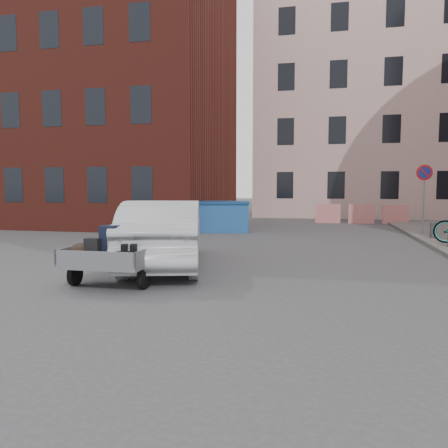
# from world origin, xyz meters

# --- Properties ---
(ground) EXTENTS (120.00, 120.00, 0.00)m
(ground) POSITION_xyz_m (0.00, 0.00, 0.00)
(ground) COLOR #38383A
(ground) RESTS_ON ground
(building_brick) EXTENTS (12.00, 10.00, 14.00)m
(building_brick) POSITION_xyz_m (-9.00, 13.00, 7.00)
(building_brick) COLOR #591E16
(building_brick) RESTS_ON ground
(building_pink) EXTENTS (16.00, 8.00, 14.00)m
(building_pink) POSITION_xyz_m (6.00, 22.00, 7.00)
(building_pink) COLOR #C49F97
(building_pink) RESTS_ON ground
(far_building) EXTENTS (6.00, 6.00, 8.00)m
(far_building) POSITION_xyz_m (-20.00, 22.00, 4.00)
(far_building) COLOR maroon
(far_building) RESTS_ON ground
(no_parking_sign) EXTENTS (0.60, 0.09, 2.65)m
(no_parking_sign) POSITION_xyz_m (6.00, 9.48, 2.01)
(no_parking_sign) COLOR gray
(no_parking_sign) RESTS_ON sidewalk
(barriers) EXTENTS (4.70, 0.18, 1.00)m
(barriers) POSITION_xyz_m (4.20, 15.00, 0.50)
(barriers) COLOR red
(barriers) RESTS_ON ground
(trailer) EXTENTS (1.60, 1.80, 1.20)m
(trailer) POSITION_xyz_m (-1.89, -1.04, 0.61)
(trailer) COLOR black
(trailer) RESTS_ON ground
(dumpster) EXTENTS (3.32, 2.07, 1.30)m
(dumpster) POSITION_xyz_m (-2.38, 9.51, 0.66)
(dumpster) COLOR #20559C
(dumpster) RESTS_ON ground
(silver_car) EXTENTS (2.94, 5.17, 1.61)m
(silver_car) POSITION_xyz_m (-1.58, 1.24, 0.81)
(silver_car) COLOR #B2B4BA
(silver_car) RESTS_ON ground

